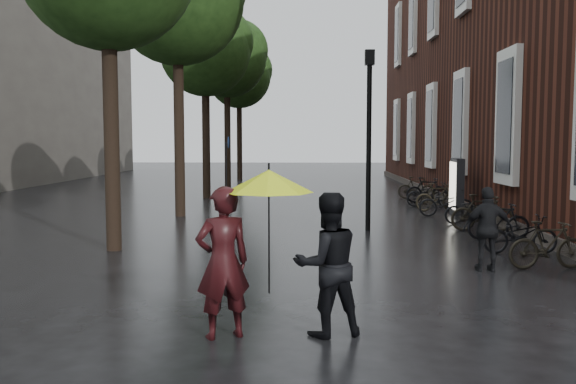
{
  "coord_description": "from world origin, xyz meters",
  "views": [
    {
      "loc": [
        0.07,
        -5.94,
        2.37
      ],
      "look_at": [
        -0.31,
        6.51,
        1.32
      ],
      "focal_mm": 38.0,
      "sensor_mm": 36.0,
      "label": 1
    }
  ],
  "objects_px": {
    "person_burgundy": "(223,262)",
    "pedestrian_walking": "(488,229)",
    "parked_bicycles": "(456,205)",
    "lamp_post": "(369,122)",
    "ad_lightbox": "(457,187)",
    "person_black": "(327,264)"
  },
  "relations": [
    {
      "from": "lamp_post",
      "to": "ad_lightbox",
      "type": "bearing_deg",
      "value": 47.94
    },
    {
      "from": "person_black",
      "to": "pedestrian_walking",
      "type": "bearing_deg",
      "value": -146.87
    },
    {
      "from": "person_black",
      "to": "ad_lightbox",
      "type": "relative_size",
      "value": 0.97
    },
    {
      "from": "person_black",
      "to": "parked_bicycles",
      "type": "xyz_separation_m",
      "value": [
        4.26,
        11.07,
        -0.43
      ]
    },
    {
      "from": "person_burgundy",
      "to": "pedestrian_walking",
      "type": "bearing_deg",
      "value": -162.16
    },
    {
      "from": "person_black",
      "to": "parked_bicycles",
      "type": "bearing_deg",
      "value": -129.0
    },
    {
      "from": "parked_bicycles",
      "to": "pedestrian_walking",
      "type": "bearing_deg",
      "value": -99.49
    },
    {
      "from": "person_burgundy",
      "to": "parked_bicycles",
      "type": "distance_m",
      "value": 12.49
    },
    {
      "from": "pedestrian_walking",
      "to": "lamp_post",
      "type": "distance_m",
      "value": 5.59
    },
    {
      "from": "pedestrian_walking",
      "to": "person_burgundy",
      "type": "bearing_deg",
      "value": 41.62
    },
    {
      "from": "parked_bicycles",
      "to": "lamp_post",
      "type": "relative_size",
      "value": 3.04
    },
    {
      "from": "person_black",
      "to": "pedestrian_walking",
      "type": "height_order",
      "value": "person_black"
    },
    {
      "from": "parked_bicycles",
      "to": "lamp_post",
      "type": "height_order",
      "value": "lamp_post"
    },
    {
      "from": "person_black",
      "to": "lamp_post",
      "type": "bearing_deg",
      "value": -116.88
    },
    {
      "from": "person_black",
      "to": "lamp_post",
      "type": "xyz_separation_m",
      "value": [
        1.36,
        8.67,
        1.98
      ]
    },
    {
      "from": "person_burgundy",
      "to": "ad_lightbox",
      "type": "distance_m",
      "value": 13.59
    },
    {
      "from": "parked_bicycles",
      "to": "ad_lightbox",
      "type": "relative_size",
      "value": 7.9
    },
    {
      "from": "person_burgundy",
      "to": "ad_lightbox",
      "type": "relative_size",
      "value": 1.01
    },
    {
      "from": "person_burgundy",
      "to": "ad_lightbox",
      "type": "bearing_deg",
      "value": -139.49
    },
    {
      "from": "person_black",
      "to": "pedestrian_walking",
      "type": "distance_m",
      "value": 4.84
    },
    {
      "from": "lamp_post",
      "to": "person_burgundy",
      "type": "bearing_deg",
      "value": -106.58
    },
    {
      "from": "person_burgundy",
      "to": "lamp_post",
      "type": "height_order",
      "value": "lamp_post"
    }
  ]
}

